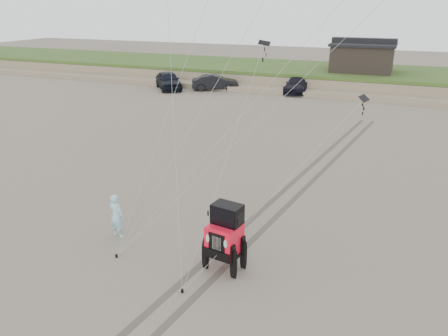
{
  "coord_description": "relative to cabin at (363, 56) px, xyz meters",
  "views": [
    {
      "loc": [
        6.09,
        -11.25,
        8.44
      ],
      "look_at": [
        0.31,
        3.0,
        2.6
      ],
      "focal_mm": 35.0,
      "sensor_mm": 36.0,
      "label": 1
    }
  ],
  "objects": [
    {
      "name": "stake_aux",
      "position": [
        -1.37,
        -38.26,
        -3.18
      ],
      "size": [
        0.08,
        0.08,
        0.12
      ],
      "primitive_type": "cylinder",
      "color": "black",
      "rests_on": "ground"
    },
    {
      "name": "tire_tracks",
      "position": [
        0.0,
        -29.0,
        -3.23
      ],
      "size": [
        5.22,
        29.74,
        0.01
      ],
      "color": "#4C443D",
      "rests_on": "ground"
    },
    {
      "name": "jeep",
      "position": [
        -0.64,
        -36.55,
        -2.31
      ],
      "size": [
        2.91,
        5.26,
        1.86
      ],
      "primitive_type": null,
      "rotation": [
        0.0,
        0.0,
        -0.16
      ],
      "color": "#FF132E",
      "rests_on": "ground"
    },
    {
      "name": "truck_a",
      "position": [
        -18.35,
        -8.27,
        -2.34
      ],
      "size": [
        4.98,
        5.4,
        1.79
      ],
      "primitive_type": "imported",
      "rotation": [
        0.0,
        0.0,
        0.69
      ],
      "color": "black",
      "rests_on": "ground"
    },
    {
      "name": "cabin",
      "position": [
        0.0,
        0.0,
        0.0
      ],
      "size": [
        6.4,
        5.4,
        3.35
      ],
      "color": "black",
      "rests_on": "dune_ridge"
    },
    {
      "name": "truck_c",
      "position": [
        -5.54,
        -5.05,
        -2.47
      ],
      "size": [
        2.6,
        5.48,
        1.54
      ],
      "primitive_type": "imported",
      "rotation": [
        0.0,
        0.0,
        0.08
      ],
      "color": "black",
      "rests_on": "ground"
    },
    {
      "name": "truck_b",
      "position": [
        -13.63,
        -6.99,
        -2.45
      ],
      "size": [
        5.01,
        3.44,
        1.57
      ],
      "primitive_type": "imported",
      "rotation": [
        0.0,
        0.0,
        1.99
      ],
      "color": "black",
      "rests_on": "ground"
    },
    {
      "name": "stake_main",
      "position": [
        -4.44,
        -37.35,
        -3.18
      ],
      "size": [
        0.08,
        0.08,
        0.12
      ],
      "primitive_type": "cylinder",
      "color": "black",
      "rests_on": "ground"
    },
    {
      "name": "dune_ridge",
      "position": [
        -2.0,
        0.5,
        -2.42
      ],
      "size": [
        160.0,
        14.25,
        1.73
      ],
      "color": "#7A6B54",
      "rests_on": "ground"
    },
    {
      "name": "ground",
      "position": [
        -2.0,
        -37.0,
        -3.24
      ],
      "size": [
        160.0,
        160.0,
        0.0
      ],
      "primitive_type": "plane",
      "color": "#6B6054",
      "rests_on": "ground"
    },
    {
      "name": "man",
      "position": [
        -5.27,
        -36.05,
        -2.36
      ],
      "size": [
        0.69,
        0.5,
        1.76
      ],
      "primitive_type": "imported",
      "rotation": [
        0.0,
        0.0,
        3.01
      ],
      "color": "#87C0D1",
      "rests_on": "ground"
    }
  ]
}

